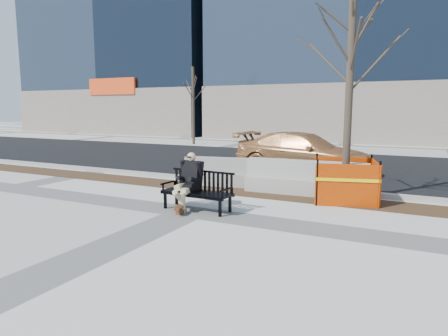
{
  "coord_description": "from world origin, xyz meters",
  "views": [
    {
      "loc": [
        4.72,
        -7.66,
        2.35
      ],
      "look_at": [
        0.46,
        0.82,
        0.94
      ],
      "focal_mm": 32.38,
      "sensor_mm": 36.0,
      "label": 1
    }
  ],
  "objects_px": {
    "sedan": "(303,173)",
    "seated_man": "(190,208)",
    "tree_fence": "(344,201)",
    "jersey_barrier_right": "(305,194)",
    "bench": "(197,210)",
    "jersey_barrier_left": "(233,186)"
  },
  "relations": [
    {
      "from": "sedan",
      "to": "jersey_barrier_left",
      "type": "xyz_separation_m",
      "value": [
        -1.16,
        -3.52,
        0.0
      ]
    },
    {
      "from": "seated_man",
      "to": "sedan",
      "type": "xyz_separation_m",
      "value": [
        0.91,
        6.45,
        0.0
      ]
    },
    {
      "from": "jersey_barrier_left",
      "to": "jersey_barrier_right",
      "type": "relative_size",
      "value": 0.92
    },
    {
      "from": "bench",
      "to": "sedan",
      "type": "xyz_separation_m",
      "value": [
        0.67,
        6.51,
        0.0
      ]
    },
    {
      "from": "sedan",
      "to": "jersey_barrier_right",
      "type": "xyz_separation_m",
      "value": [
        1.1,
        -3.7,
        0.0
      ]
    },
    {
      "from": "bench",
      "to": "tree_fence",
      "type": "bearing_deg",
      "value": 44.36
    },
    {
      "from": "seated_man",
      "to": "jersey_barrier_right",
      "type": "height_order",
      "value": "seated_man"
    },
    {
      "from": "sedan",
      "to": "jersey_barrier_right",
      "type": "distance_m",
      "value": 3.86
    },
    {
      "from": "bench",
      "to": "jersey_barrier_right",
      "type": "xyz_separation_m",
      "value": [
        1.78,
        2.81,
        0.0
      ]
    },
    {
      "from": "sedan",
      "to": "seated_man",
      "type": "bearing_deg",
      "value": 177.59
    },
    {
      "from": "seated_man",
      "to": "sedan",
      "type": "relative_size",
      "value": 0.26
    },
    {
      "from": "sedan",
      "to": "jersey_barrier_right",
      "type": "height_order",
      "value": "sedan"
    },
    {
      "from": "tree_fence",
      "to": "sedan",
      "type": "xyz_separation_m",
      "value": [
        -2.21,
        3.98,
        0.0
      ]
    },
    {
      "from": "bench",
      "to": "jersey_barrier_right",
      "type": "height_order",
      "value": "jersey_barrier_right"
    },
    {
      "from": "seated_man",
      "to": "jersey_barrier_right",
      "type": "relative_size",
      "value": 0.4
    },
    {
      "from": "tree_fence",
      "to": "seated_man",
      "type": "bearing_deg",
      "value": -141.51
    },
    {
      "from": "bench",
      "to": "tree_fence",
      "type": "xyz_separation_m",
      "value": [
        2.88,
        2.54,
        0.0
      ]
    },
    {
      "from": "jersey_barrier_right",
      "to": "bench",
      "type": "bearing_deg",
      "value": -124.56
    },
    {
      "from": "jersey_barrier_left",
      "to": "jersey_barrier_right",
      "type": "distance_m",
      "value": 2.27
    },
    {
      "from": "bench",
      "to": "tree_fence",
      "type": "height_order",
      "value": "tree_fence"
    },
    {
      "from": "sedan",
      "to": "jersey_barrier_left",
      "type": "height_order",
      "value": "sedan"
    },
    {
      "from": "seated_man",
      "to": "sedan",
      "type": "distance_m",
      "value": 6.52
    }
  ]
}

